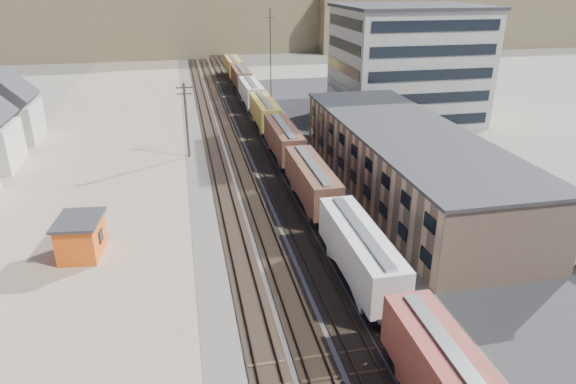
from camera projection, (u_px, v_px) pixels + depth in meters
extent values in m
plane|color=#6B6356|center=(343.00, 354.00, 33.29)|extent=(300.00, 300.00, 0.00)
cube|color=#4C4742|center=(244.00, 136.00, 78.36)|extent=(18.00, 200.00, 0.06)
cube|color=#84755B|center=(99.00, 168.00, 65.57)|extent=(24.00, 180.00, 0.03)
cube|color=#232326|center=(421.00, 158.00, 68.99)|extent=(26.00, 120.00, 0.04)
cube|color=black|center=(211.00, 138.00, 77.39)|extent=(2.60, 200.00, 0.08)
cube|color=#38281E|center=(206.00, 137.00, 77.20)|extent=(0.08, 200.00, 0.16)
cube|color=#38281E|center=(216.00, 137.00, 77.47)|extent=(0.08, 200.00, 0.16)
cube|color=black|center=(231.00, 137.00, 77.95)|extent=(2.60, 200.00, 0.08)
cube|color=#38281E|center=(226.00, 136.00, 77.77)|extent=(0.08, 200.00, 0.16)
cube|color=#38281E|center=(236.00, 136.00, 78.04)|extent=(0.08, 200.00, 0.16)
cube|color=black|center=(251.00, 135.00, 78.52)|extent=(2.60, 200.00, 0.08)
cube|color=#38281E|center=(246.00, 135.00, 78.34)|extent=(0.08, 200.00, 0.16)
cube|color=#38281E|center=(255.00, 134.00, 78.61)|extent=(0.08, 200.00, 0.16)
cube|color=black|center=(269.00, 134.00, 79.05)|extent=(2.60, 200.00, 0.08)
cube|color=#38281E|center=(264.00, 134.00, 78.87)|extent=(0.08, 200.00, 0.16)
cube|color=#38281E|center=(273.00, 133.00, 79.14)|extent=(0.08, 200.00, 0.16)
cube|color=black|center=(412.00, 359.00, 31.83)|extent=(2.20, 2.20, 0.90)
cube|color=#B7B7B2|center=(462.00, 365.00, 25.73)|extent=(0.90, 12.32, 0.16)
cube|color=black|center=(382.00, 311.00, 36.38)|extent=(2.20, 2.20, 0.90)
cube|color=black|center=(340.00, 243.00, 45.53)|extent=(2.20, 2.20, 0.90)
cube|color=#BAB7AF|center=(360.00, 250.00, 40.12)|extent=(3.00, 13.34, 3.40)
cube|color=#B7B7B2|center=(361.00, 229.00, 39.43)|extent=(0.90, 12.32, 0.16)
cube|color=black|center=(324.00, 219.00, 50.09)|extent=(2.20, 2.20, 0.90)
cube|color=black|center=(301.00, 181.00, 59.24)|extent=(2.20, 2.20, 0.90)
cube|color=#462C1E|center=(312.00, 180.00, 53.82)|extent=(3.00, 13.34, 3.40)
cube|color=#B7B7B2|center=(312.00, 164.00, 53.13)|extent=(0.90, 12.33, 0.16)
cube|color=black|center=(291.00, 167.00, 63.79)|extent=(2.20, 2.20, 0.90)
cube|color=black|center=(276.00, 143.00, 72.94)|extent=(2.20, 2.20, 0.90)
cube|color=#462C1E|center=(283.00, 138.00, 67.53)|extent=(3.00, 13.34, 3.40)
cube|color=#B7B7B2|center=(283.00, 125.00, 66.83)|extent=(0.90, 12.33, 0.16)
cube|color=black|center=(270.00, 133.00, 77.49)|extent=(2.20, 2.20, 0.90)
cube|color=black|center=(260.00, 116.00, 86.64)|extent=(2.20, 2.20, 0.90)
cube|color=olive|center=(265.00, 111.00, 81.23)|extent=(3.00, 13.34, 3.40)
cube|color=#B7B7B2|center=(264.00, 100.00, 80.54)|extent=(0.90, 12.33, 0.16)
cube|color=black|center=(255.00, 109.00, 91.20)|extent=(2.20, 2.20, 0.90)
cube|color=black|center=(248.00, 97.00, 100.35)|extent=(2.20, 2.20, 0.90)
cube|color=#BAB7AF|center=(251.00, 91.00, 94.93)|extent=(3.00, 13.34, 3.40)
cube|color=#B7B7B2|center=(251.00, 82.00, 94.24)|extent=(0.90, 12.32, 0.16)
cube|color=black|center=(244.00, 92.00, 104.90)|extent=(2.20, 2.20, 0.90)
cube|color=black|center=(239.00, 82.00, 114.05)|extent=(2.20, 2.20, 0.90)
cube|color=#462C1E|center=(241.00, 77.00, 108.64)|extent=(3.00, 13.34, 3.40)
cube|color=#B7B7B2|center=(241.00, 68.00, 107.94)|extent=(0.90, 12.32, 0.16)
cube|color=black|center=(236.00, 78.00, 118.60)|extent=(2.20, 2.20, 0.90)
cube|color=black|center=(231.00, 71.00, 127.75)|extent=(2.20, 2.20, 0.90)
cube|color=olive|center=(233.00, 65.00, 122.34)|extent=(3.00, 13.34, 3.40)
cube|color=#B7B7B2|center=(233.00, 58.00, 121.65)|extent=(0.90, 12.32, 0.16)
cube|color=tan|center=(405.00, 162.00, 57.30)|extent=(12.00, 40.00, 7.00)
cube|color=#2D2D30|center=(408.00, 131.00, 55.90)|extent=(12.40, 40.40, 0.30)
cube|color=black|center=(353.00, 177.00, 56.67)|extent=(0.12, 36.00, 1.20)
cube|color=black|center=(354.00, 151.00, 55.50)|extent=(0.12, 36.00, 1.20)
cube|color=#9E998E|center=(407.00, 65.00, 84.66)|extent=(22.00, 18.00, 18.00)
cube|color=#2D2D30|center=(412.00, 6.00, 81.08)|extent=(22.60, 18.60, 0.50)
cube|color=black|center=(343.00, 68.00, 82.57)|extent=(0.12, 16.00, 16.00)
cube|color=black|center=(432.00, 75.00, 76.50)|extent=(20.00, 0.12, 16.00)
cylinder|color=#382619|center=(187.00, 121.00, 67.61)|extent=(0.32, 0.32, 10.00)
cube|color=#382619|center=(184.00, 88.00, 65.89)|extent=(2.20, 0.14, 0.14)
cube|color=#382619|center=(185.00, 94.00, 66.20)|extent=(1.90, 0.14, 0.14)
cylinder|color=black|center=(189.00, 86.00, 65.95)|extent=(0.08, 0.08, 0.22)
cylinder|color=black|center=(271.00, 65.00, 85.01)|extent=(0.16, 0.16, 18.00)
cube|color=black|center=(270.00, 17.00, 82.09)|extent=(1.20, 0.08, 0.08)
cube|color=#9E998E|center=(9.00, 123.00, 75.38)|extent=(8.00, 8.00, 5.50)
cube|color=#2D2D30|center=(4.00, 98.00, 73.96)|extent=(8.15, 8.16, 8.15)
cube|color=brown|center=(0.00, 18.00, 152.90)|extent=(120.00, 40.00, 22.00)
cube|color=brown|center=(260.00, 3.00, 175.86)|extent=(140.00, 45.00, 28.00)
cube|color=brown|center=(459.00, 17.00, 182.01)|extent=(110.00, 38.00, 18.00)
cube|color=#D85214|center=(81.00, 238.00, 44.57)|extent=(3.70, 4.67, 3.27)
cube|color=#2D2D30|center=(78.00, 220.00, 43.89)|extent=(4.18, 5.15, 0.27)
cube|color=black|center=(101.00, 236.00, 44.69)|extent=(0.22, 1.09, 1.09)
imported|color=navy|center=(427.00, 140.00, 73.94)|extent=(5.79, 6.73, 1.72)
imported|color=silver|center=(407.00, 115.00, 87.71)|extent=(2.94, 4.22, 1.33)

